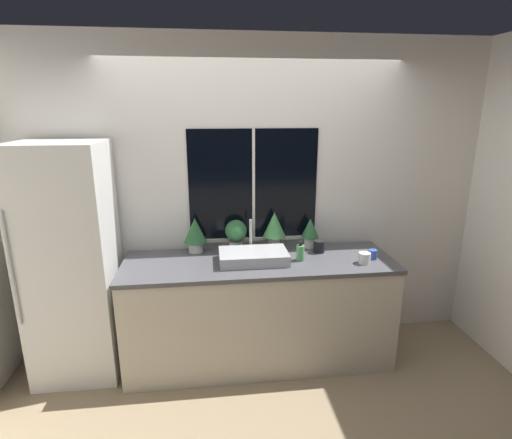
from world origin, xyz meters
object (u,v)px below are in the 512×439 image
object	(u,v)px
potted_plant_far_left	(195,232)
soap_bottle	(300,252)
refrigerator	(72,263)
mug_white	(364,258)
potted_plant_center_left	(236,233)
potted_plant_far_right	(310,231)
mug_blue	(373,254)
sink	(253,256)
potted_plant_center_right	(274,227)
mug_black	(319,246)

from	to	relation	value
potted_plant_far_left	soap_bottle	xyz separation A→B (m)	(0.85, -0.30, -0.11)
refrigerator	mug_white	xyz separation A→B (m)	(2.31, -0.21, 0.01)
refrigerator	soap_bottle	size ratio (longest dim) A/B	11.56
soap_bottle	potted_plant_far_left	bearing A→B (deg)	160.48
soap_bottle	potted_plant_center_left	bearing A→B (deg)	148.97
potted_plant_center_left	potted_plant_far_right	size ratio (longest dim) A/B	1.03
refrigerator	mug_blue	distance (m)	2.41
sink	soap_bottle	size ratio (longest dim) A/B	3.38
soap_bottle	mug_blue	world-z (taller)	soap_bottle
potted_plant_far_right	soap_bottle	size ratio (longest dim) A/B	1.63
potted_plant_center_right	sink	bearing A→B (deg)	-127.33
mug_blue	mug_black	xyz separation A→B (m)	(-0.40, 0.21, 0.01)
sink	mug_black	bearing A→B (deg)	14.23
refrigerator	potted_plant_far_left	world-z (taller)	refrigerator
refrigerator	potted_plant_center_left	world-z (taller)	refrigerator
sink	potted_plant_far_left	world-z (taller)	potted_plant_far_left
potted_plant_far_left	mug_black	world-z (taller)	potted_plant_far_left
sink	soap_bottle	xyz separation A→B (m)	(0.38, -0.02, 0.02)
potted_plant_far_left	potted_plant_center_right	world-z (taller)	potted_plant_center_right
mug_white	potted_plant_far_right	bearing A→B (deg)	128.53
potted_plant_far_right	mug_black	bearing A→B (deg)	-70.97
potted_plant_far_right	mug_blue	xyz separation A→B (m)	(0.44, -0.34, -0.11)
soap_bottle	mug_blue	xyz separation A→B (m)	(0.60, -0.04, -0.03)
potted_plant_center_left	potted_plant_far_right	bearing A→B (deg)	0.00
soap_bottle	potted_plant_center_right	bearing A→B (deg)	118.74
refrigerator	mug_white	bearing A→B (deg)	-5.08
refrigerator	mug_black	size ratio (longest dim) A/B	17.98
potted_plant_center_right	potted_plant_far_right	bearing A→B (deg)	0.00
potted_plant_center_right	soap_bottle	bearing A→B (deg)	-61.26
mug_black	mug_blue	bearing A→B (deg)	-27.60
refrigerator	mug_black	xyz separation A→B (m)	(2.01, 0.08, 0.02)
potted_plant_center_left	potted_plant_center_right	size ratio (longest dim) A/B	0.82
sink	potted_plant_center_left	world-z (taller)	sink
sink	potted_plant_center_left	xyz separation A→B (m)	(-0.12, 0.29, 0.11)
potted_plant_center_left	potted_plant_far_right	world-z (taller)	potted_plant_center_left
sink	mug_blue	world-z (taller)	sink
potted_plant_far_left	potted_plant_far_right	world-z (taller)	potted_plant_far_left
potted_plant_center_right	potted_plant_far_right	xyz separation A→B (m)	(0.32, 0.00, -0.05)
mug_blue	mug_white	bearing A→B (deg)	-141.16
potted_plant_far_left	mug_black	distance (m)	1.07
mug_black	potted_plant_far_right	bearing A→B (deg)	109.03
mug_blue	potted_plant_far_left	bearing A→B (deg)	166.64
potted_plant_far_left	mug_black	xyz separation A→B (m)	(1.06, -0.14, -0.12)
potted_plant_far_left	mug_white	size ratio (longest dim) A/B	3.20
mug_black	sink	bearing A→B (deg)	-165.77
potted_plant_far_right	soap_bottle	bearing A→B (deg)	-117.32
mug_blue	potted_plant_center_right	bearing A→B (deg)	155.75
sink	potted_plant_far_right	distance (m)	0.62
sink	potted_plant_far_left	size ratio (longest dim) A/B	1.81
potted_plant_center_right	mug_black	distance (m)	0.42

